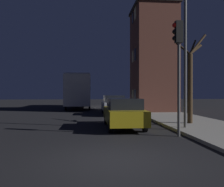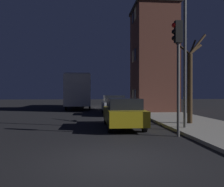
{
  "view_description": "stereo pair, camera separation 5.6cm",
  "coord_description": "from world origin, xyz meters",
  "px_view_note": "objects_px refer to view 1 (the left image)",
  "views": [
    {
      "loc": [
        -0.73,
        -6.64,
        1.82
      ],
      "look_at": [
        0.96,
        11.87,
        1.74
      ],
      "focal_mm": 40.0,
      "sensor_mm": 36.0,
      "label": 1
    },
    {
      "loc": [
        -0.68,
        -6.65,
        1.82
      ],
      "look_at": [
        0.96,
        11.87,
        1.74
      ],
      "focal_mm": 40.0,
      "sensor_mm": 36.0,
      "label": 2
    }
  ],
  "objects_px": {
    "streetlamp": "(180,35)",
    "bus": "(79,89)",
    "car_near_lane": "(123,113)",
    "bare_tree": "(190,79)",
    "car_mid_lane": "(113,105)",
    "traffic_light": "(178,54)"
  },
  "relations": [
    {
      "from": "traffic_light",
      "to": "bare_tree",
      "type": "height_order",
      "value": "bare_tree"
    },
    {
      "from": "streetlamp",
      "to": "car_near_lane",
      "type": "relative_size",
      "value": 1.47
    },
    {
      "from": "streetlamp",
      "to": "bare_tree",
      "type": "height_order",
      "value": "streetlamp"
    },
    {
      "from": "streetlamp",
      "to": "car_mid_lane",
      "type": "bearing_deg",
      "value": 105.32
    },
    {
      "from": "bus",
      "to": "car_mid_lane",
      "type": "height_order",
      "value": "bus"
    },
    {
      "from": "traffic_light",
      "to": "bus",
      "type": "height_order",
      "value": "traffic_light"
    },
    {
      "from": "streetlamp",
      "to": "bus",
      "type": "xyz_separation_m",
      "value": [
        -5.54,
        17.77,
        -2.38
      ]
    },
    {
      "from": "bus",
      "to": "streetlamp",
      "type": "bearing_deg",
      "value": -72.68
    },
    {
      "from": "streetlamp",
      "to": "car_mid_lane",
      "type": "distance_m",
      "value": 9.76
    },
    {
      "from": "bus",
      "to": "car_mid_lane",
      "type": "bearing_deg",
      "value": -70.82
    },
    {
      "from": "car_near_lane",
      "to": "bare_tree",
      "type": "bearing_deg",
      "value": 9.13
    },
    {
      "from": "car_mid_lane",
      "to": "bus",
      "type": "bearing_deg",
      "value": 109.18
    },
    {
      "from": "bare_tree",
      "to": "streetlamp",
      "type": "bearing_deg",
      "value": -126.34
    },
    {
      "from": "car_near_lane",
      "to": "traffic_light",
      "type": "bearing_deg",
      "value": -55.18
    },
    {
      "from": "bare_tree",
      "to": "car_mid_lane",
      "type": "xyz_separation_m",
      "value": [
        -3.62,
        7.0,
        -1.74
      ]
    },
    {
      "from": "bus",
      "to": "bare_tree",
      "type": "bearing_deg",
      "value": -67.16
    },
    {
      "from": "car_near_lane",
      "to": "car_mid_lane",
      "type": "xyz_separation_m",
      "value": [
        0.22,
        7.62,
        0.04
      ]
    },
    {
      "from": "traffic_light",
      "to": "car_near_lane",
      "type": "distance_m",
      "value": 4.24
    },
    {
      "from": "bare_tree",
      "to": "bus",
      "type": "distance_m",
      "value": 17.46
    },
    {
      "from": "traffic_light",
      "to": "car_mid_lane",
      "type": "relative_size",
      "value": 1.08
    },
    {
      "from": "streetlamp",
      "to": "bus",
      "type": "height_order",
      "value": "streetlamp"
    },
    {
      "from": "bare_tree",
      "to": "car_near_lane",
      "type": "bearing_deg",
      "value": -170.87
    }
  ]
}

